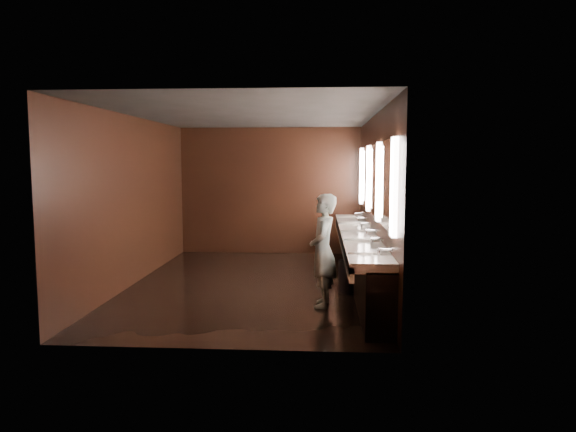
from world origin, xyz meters
name	(u,v)px	position (x,y,z in m)	size (l,w,h in m)	color
floor	(253,284)	(0.00, 0.00, 0.00)	(6.00, 6.00, 0.00)	black
ceiling	(252,115)	(0.00, 0.00, 2.80)	(4.00, 6.00, 0.02)	#2D2D2B
wall_back	(270,191)	(0.00, 3.00, 1.40)	(4.00, 0.02, 2.80)	black
wall_front	(215,222)	(0.00, -3.00, 1.40)	(4.00, 0.02, 2.80)	black
wall_left	(134,200)	(-2.00, 0.00, 1.40)	(0.02, 6.00, 2.80)	black
wall_right	(375,202)	(2.00, 0.00, 1.40)	(0.02, 6.00, 2.80)	black
sink_counter	(361,256)	(1.79, 0.00, 0.50)	(0.55, 5.40, 1.01)	black
mirror_band	(374,180)	(1.98, 0.00, 1.75)	(0.06, 5.03, 1.15)	white
person	(323,250)	(1.17, -1.22, 0.80)	(0.58, 0.38, 1.60)	#89C3CC
trash_bin	(349,277)	(1.58, -0.46, 0.26)	(0.33, 0.33, 0.51)	black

